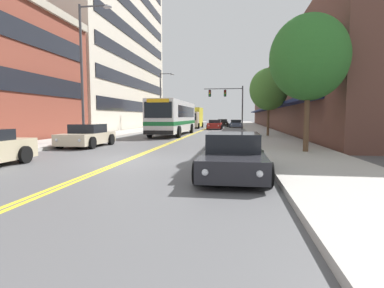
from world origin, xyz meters
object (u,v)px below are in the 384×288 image
car_champagne_parked_left_far (87,136)px  street_lamp_left_far (162,96)px  car_white_parked_left_mid (176,125)px  box_truck (193,118)px  car_charcoal_parked_right_foreground (233,156)px  car_slate_blue_parked_right_mid (236,124)px  car_black_moving_lead (223,123)px  traffic_signal_mast (229,99)px  car_red_moving_second (215,125)px  city_bus (174,116)px  street_tree_right_mid (269,89)px  street_lamp_left_near (85,63)px  street_tree_right_near (309,58)px

car_champagne_parked_left_far → street_lamp_left_far: street_lamp_left_far is taller
car_white_parked_left_mid → box_truck: 4.11m
box_truck → street_lamp_left_far: street_lamp_left_far is taller
car_charcoal_parked_right_foreground → car_slate_blue_parked_right_mid: 41.10m
car_black_moving_lead → traffic_signal_mast: size_ratio=0.76×
car_black_moving_lead → car_red_moving_second: bearing=-92.9°
city_bus → traffic_signal_mast: bearing=68.8°
car_champagne_parked_left_far → car_black_moving_lead: size_ratio=0.93×
car_slate_blue_parked_right_mid → street_tree_right_mid: (2.69, -24.24, 3.45)m
car_white_parked_left_mid → car_red_moving_second: (5.69, -0.89, 0.05)m
street_tree_right_mid → car_white_parked_left_mid: bearing=123.6°
car_red_moving_second → street_lamp_left_far: size_ratio=0.61×
car_charcoal_parked_right_foreground → street_lamp_left_near: size_ratio=0.52×
street_tree_right_mid → car_red_moving_second: bearing=109.2°
car_charcoal_parked_right_foreground → car_black_moving_lead: car_black_moving_lead is taller
car_champagne_parked_left_far → street_lamp_left_near: (-0.68, 1.37, 4.48)m
car_red_moving_second → box_truck: box_truck is taller
city_bus → traffic_signal_mast: 13.94m
street_lamp_left_far → street_tree_right_mid: bearing=-44.7°
car_white_parked_left_mid → box_truck: (1.93, 3.48, 1.03)m
car_red_moving_second → street_lamp_left_near: (-6.46, -24.10, 4.47)m
car_red_moving_second → car_slate_blue_parked_right_mid: bearing=70.0°
car_red_moving_second → street_lamp_left_near: 25.35m
car_slate_blue_parked_right_mid → street_tree_right_mid: bearing=-83.7°
city_bus → street_tree_right_near: (9.20, -14.41, 2.58)m
city_bus → street_tree_right_near: size_ratio=1.94×
car_champagne_parked_left_far → car_black_moving_lead: car_black_moving_lead is taller
car_champagne_parked_left_far → traffic_signal_mast: traffic_signal_mast is taller
traffic_signal_mast → car_charcoal_parked_right_foreground: bearing=-88.3°
car_red_moving_second → car_white_parked_left_mid: bearing=171.1°
car_white_parked_left_mid → box_truck: size_ratio=0.64×
city_bus → car_red_moving_second: city_bus is taller
car_slate_blue_parked_right_mid → street_lamp_left_near: size_ratio=0.52×
car_slate_blue_parked_right_mid → street_lamp_left_far: (-9.41, -12.27, 3.79)m
traffic_signal_mast → box_truck: bearing=139.0°
street_lamp_left_far → car_black_moving_lead: bearing=65.8°
car_black_moving_lead → car_slate_blue_parked_right_mid: bearing=-55.3°
car_red_moving_second → street_lamp_left_far: street_lamp_left_far is taller
car_black_moving_lead → box_truck: box_truck is taller
car_charcoal_parked_right_foreground → street_tree_right_mid: bearing=80.8°
car_champagne_parked_left_far → street_tree_right_near: bearing=-10.9°
car_red_moving_second → car_champagne_parked_left_far: bearing=-102.8°
car_champagne_parked_left_far → car_red_moving_second: 26.12m
car_white_parked_left_mid → box_truck: box_truck is taller
car_charcoal_parked_right_foreground → street_lamp_left_near: street_lamp_left_near is taller
city_bus → car_champagne_parked_left_far: size_ratio=2.85×
car_red_moving_second → traffic_signal_mast: (1.92, -0.56, 3.58)m
car_slate_blue_parked_right_mid → car_white_parked_left_mid: bearing=-140.2°
car_charcoal_parked_right_foreground → street_tree_right_near: size_ratio=0.74×
city_bus → street_lamp_left_far: bearing=110.4°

